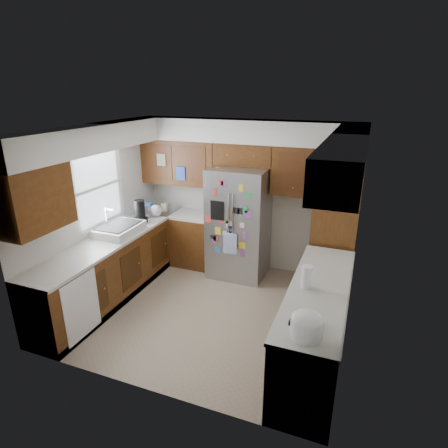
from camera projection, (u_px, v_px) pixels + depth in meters
The scene contains 12 objects.
floor at pixel (210, 310), 5.28m from camera, with size 3.60×3.60×0.00m, color gray.
room_shell at pixel (212, 177), 5.01m from camera, with size 3.64×3.24×2.52m.
left_counter_run at pixel (127, 266), 5.62m from camera, with size 1.36×3.20×0.92m.
right_counter_run at pixel (316, 327), 4.22m from camera, with size 0.63×2.25×0.92m.
pantry at pixel (336, 226), 5.41m from camera, with size 0.60×0.90×2.15m, color #43240C.
fridge at pixel (239, 223), 6.03m from camera, with size 0.90×0.79×1.80m.
bridge_cabinet at pixel (244, 154), 5.86m from camera, with size 0.96×0.34×0.35m, color #43240C.
fridge_top_items at pixel (243, 134), 5.77m from camera, with size 0.72×0.30×0.28m.
sink_assembly at pixel (119, 229), 5.53m from camera, with size 0.52×0.70×0.37m.
left_counter_clutter at pixel (147, 211), 6.12m from camera, with size 0.40×0.92×0.38m.
rice_cooker at pixel (307, 324), 3.21m from camera, with size 0.29×0.28×0.25m.
paper_towel at pixel (307, 277), 4.00m from camera, with size 0.11×0.11×0.25m, color white.
Camera 1 is at (1.81, -4.17, 2.96)m, focal length 30.00 mm.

